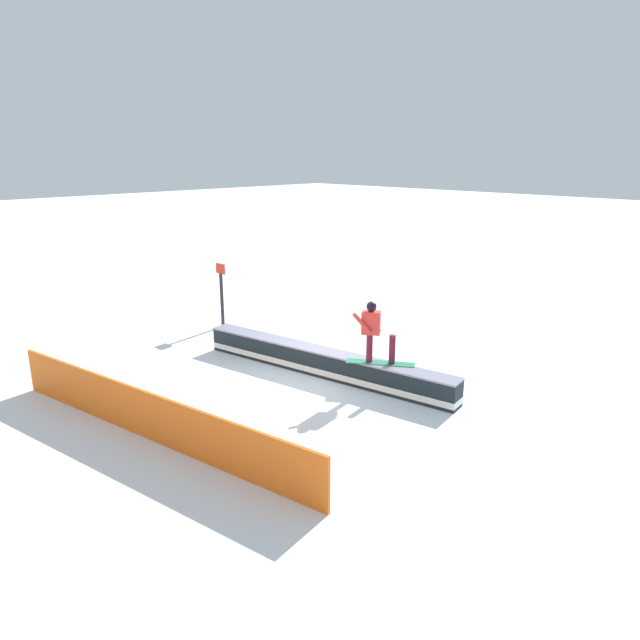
# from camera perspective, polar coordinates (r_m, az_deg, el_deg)

# --- Properties ---
(ground_plane) EXTENTS (120.00, 120.00, 0.00)m
(ground_plane) POSITION_cam_1_polar(r_m,az_deg,el_deg) (13.92, 0.30, -5.38)
(ground_plane) COLOR white
(grind_box) EXTENTS (6.81, 1.61, 0.63)m
(grind_box) POSITION_cam_1_polar(r_m,az_deg,el_deg) (13.81, 0.30, -4.28)
(grind_box) COLOR black
(grind_box) RESTS_ON ground_plane
(snowboarder) EXTENTS (1.42, 1.06, 1.39)m
(snowboarder) POSITION_cam_1_polar(r_m,az_deg,el_deg) (12.70, 5.32, -1.00)
(snowboarder) COLOR #267F55
(snowboarder) RESTS_ON grind_box
(safety_fence) EXTENTS (7.91, 1.35, 0.95)m
(safety_fence) POSITION_cam_1_polar(r_m,az_deg,el_deg) (11.20, -16.42, -9.02)
(safety_fence) COLOR orange
(safety_fence) RESTS_ON ground_plane
(trail_marker) EXTENTS (0.40, 0.10, 1.94)m
(trail_marker) POSITION_cam_1_polar(r_m,az_deg,el_deg) (17.60, -9.63, 2.59)
(trail_marker) COLOR #262628
(trail_marker) RESTS_ON ground_plane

